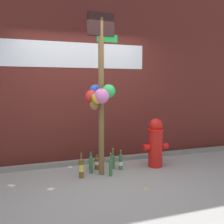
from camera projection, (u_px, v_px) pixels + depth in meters
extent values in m
plane|color=gray|center=(106.00, 185.00, 4.02)|extent=(14.00, 14.00, 0.00)
cube|color=#561E19|center=(81.00, 65.00, 5.24)|extent=(10.00, 0.20, 3.76)
cube|color=silver|center=(59.00, 54.00, 4.97)|extent=(3.42, 0.01, 0.47)
cube|color=slate|center=(87.00, 162.00, 5.09)|extent=(8.00, 0.12, 0.08)
cylinder|color=brown|center=(101.00, 98.00, 4.37)|extent=(0.09, 0.09, 2.55)
cube|color=#198C33|center=(107.00, 38.00, 4.31)|extent=(0.35, 0.05, 0.12)
cube|color=black|center=(101.00, 24.00, 4.25)|extent=(0.45, 0.12, 0.36)
sphere|color=yellow|center=(98.00, 98.00, 4.21)|extent=(0.19, 0.19, 0.19)
sphere|color=red|center=(92.00, 97.00, 4.47)|extent=(0.24, 0.24, 0.24)
sphere|color=blue|center=(96.00, 91.00, 4.51)|extent=(0.21, 0.21, 0.21)
sphere|color=green|center=(109.00, 91.00, 4.27)|extent=(0.22, 0.22, 0.22)
sphere|color=#D66BB2|center=(102.00, 96.00, 4.20)|extent=(0.24, 0.24, 0.24)
sphere|color=brown|center=(94.00, 105.00, 4.30)|extent=(0.14, 0.14, 0.14)
sphere|color=brown|center=(94.00, 98.00, 4.29)|extent=(0.10, 0.10, 0.10)
sphere|color=brown|center=(92.00, 96.00, 4.27)|extent=(0.04, 0.04, 0.04)
sphere|color=brown|center=(96.00, 96.00, 4.30)|extent=(0.04, 0.04, 0.04)
sphere|color=brown|center=(95.00, 99.00, 4.25)|extent=(0.04, 0.04, 0.04)
cylinder|color=red|center=(155.00, 148.00, 4.89)|extent=(0.26, 0.26, 0.67)
cylinder|color=red|center=(156.00, 130.00, 4.86)|extent=(0.30, 0.30, 0.03)
sphere|color=red|center=(156.00, 125.00, 4.85)|extent=(0.24, 0.24, 0.24)
cylinder|color=red|center=(146.00, 147.00, 4.83)|extent=(0.12, 0.12, 0.12)
cylinder|color=red|center=(164.00, 146.00, 4.95)|extent=(0.12, 0.12, 0.12)
cylinder|color=#337038|center=(91.00, 165.00, 4.54)|extent=(0.06, 0.06, 0.28)
cone|color=#337038|center=(91.00, 156.00, 4.52)|extent=(0.06, 0.06, 0.02)
cylinder|color=#337038|center=(91.00, 153.00, 4.52)|extent=(0.02, 0.02, 0.08)
cylinder|color=black|center=(91.00, 151.00, 4.51)|extent=(0.03, 0.03, 0.01)
cylinder|color=#337038|center=(121.00, 162.00, 4.73)|extent=(0.06, 0.06, 0.26)
cone|color=#337038|center=(121.00, 154.00, 4.71)|extent=(0.06, 0.06, 0.03)
cylinder|color=#337038|center=(121.00, 152.00, 4.71)|extent=(0.02, 0.02, 0.05)
cylinder|color=silver|center=(121.00, 164.00, 4.73)|extent=(0.07, 0.07, 0.07)
cylinder|color=gold|center=(121.00, 150.00, 4.70)|extent=(0.03, 0.03, 0.01)
cylinder|color=brown|center=(97.00, 164.00, 4.74)|extent=(0.08, 0.08, 0.21)
cone|color=brown|center=(97.00, 157.00, 4.73)|extent=(0.08, 0.08, 0.03)
cylinder|color=brown|center=(97.00, 155.00, 4.72)|extent=(0.04, 0.04, 0.05)
cylinder|color=silver|center=(97.00, 163.00, 4.74)|extent=(0.08, 0.08, 0.06)
cylinder|color=black|center=(97.00, 153.00, 4.72)|extent=(0.04, 0.04, 0.01)
cylinder|color=brown|center=(81.00, 169.00, 4.31)|extent=(0.08, 0.08, 0.30)
cone|color=brown|center=(81.00, 159.00, 4.29)|extent=(0.08, 0.08, 0.03)
cylinder|color=brown|center=(81.00, 155.00, 4.29)|extent=(0.03, 0.03, 0.10)
cylinder|color=#D8C64C|center=(81.00, 168.00, 4.31)|extent=(0.08, 0.08, 0.11)
cylinder|color=black|center=(81.00, 152.00, 4.28)|extent=(0.04, 0.04, 0.01)
cylinder|color=#337038|center=(111.00, 168.00, 4.39)|extent=(0.06, 0.06, 0.27)
cone|color=#337038|center=(111.00, 160.00, 4.37)|extent=(0.06, 0.06, 0.02)
cylinder|color=#337038|center=(111.00, 156.00, 4.37)|extent=(0.02, 0.02, 0.09)
cylinder|color=gold|center=(111.00, 153.00, 4.36)|extent=(0.02, 0.02, 0.01)
cylinder|color=#337038|center=(91.00, 165.00, 4.71)|extent=(0.06, 0.06, 0.19)
cone|color=#337038|center=(91.00, 159.00, 4.70)|extent=(0.06, 0.06, 0.02)
cylinder|color=#337038|center=(91.00, 156.00, 4.69)|extent=(0.02, 0.02, 0.07)
cylinder|color=gold|center=(91.00, 154.00, 4.69)|extent=(0.03, 0.03, 0.01)
cylinder|color=#337038|center=(113.00, 162.00, 4.77)|extent=(0.07, 0.07, 0.23)
cone|color=#337038|center=(113.00, 155.00, 4.76)|extent=(0.07, 0.07, 0.03)
cylinder|color=#337038|center=(113.00, 152.00, 4.75)|extent=(0.03, 0.03, 0.10)
cylinder|color=gold|center=(113.00, 149.00, 4.75)|extent=(0.03, 0.03, 0.01)
cube|color=silver|center=(11.00, 185.00, 3.98)|extent=(0.13, 0.13, 0.01)
cube|color=tan|center=(146.00, 189.00, 3.85)|extent=(0.09, 0.14, 0.01)
cube|color=silver|center=(51.00, 189.00, 3.85)|extent=(0.12, 0.12, 0.01)
cube|color=silver|center=(70.00, 167.00, 4.89)|extent=(0.08, 0.12, 0.01)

